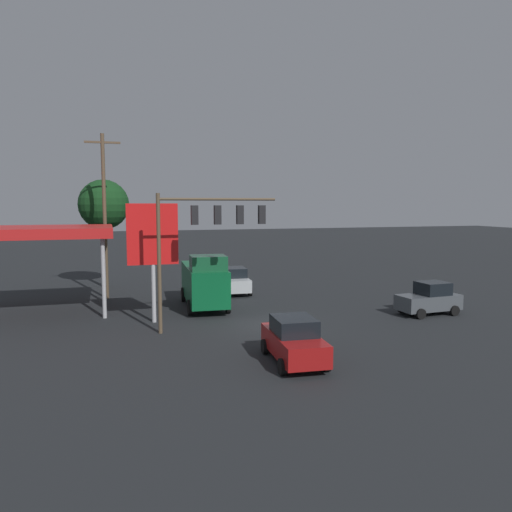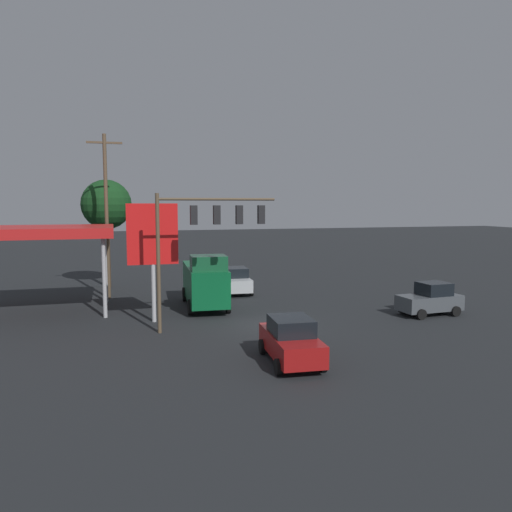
{
  "view_description": "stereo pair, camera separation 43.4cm",
  "coord_description": "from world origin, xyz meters",
  "px_view_note": "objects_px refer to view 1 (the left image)",
  "views": [
    {
      "loc": [
        8.41,
        25.85,
        6.7
      ],
      "look_at": [
        0.0,
        -2.0,
        3.63
      ],
      "focal_mm": 35.0,
      "sensor_mm": 36.0,
      "label": 1
    },
    {
      "loc": [
        7.99,
        25.97,
        6.7
      ],
      "look_at": [
        0.0,
        -2.0,
        3.63
      ],
      "focal_mm": 35.0,
      "sensor_mm": 36.0,
      "label": 2
    }
  ],
  "objects_px": {
    "traffic_signal_assembly": "(206,228)",
    "street_tree": "(104,205)",
    "sedan_waiting": "(294,340)",
    "delivery_truck": "(204,282)",
    "sedan_far": "(234,280)",
    "utility_pole": "(105,213)",
    "price_sign": "(153,238)",
    "hatchback_crossing": "(429,299)"
  },
  "relations": [
    {
      "from": "utility_pole",
      "to": "delivery_truck",
      "type": "bearing_deg",
      "value": 139.88
    },
    {
      "from": "price_sign",
      "to": "delivery_truck",
      "type": "height_order",
      "value": "price_sign"
    },
    {
      "from": "utility_pole",
      "to": "sedan_far",
      "type": "bearing_deg",
      "value": 176.9
    },
    {
      "from": "price_sign",
      "to": "sedan_waiting",
      "type": "distance_m",
      "value": 10.99
    },
    {
      "from": "utility_pole",
      "to": "sedan_far",
      "type": "height_order",
      "value": "utility_pole"
    },
    {
      "from": "utility_pole",
      "to": "street_tree",
      "type": "relative_size",
      "value": 1.34
    },
    {
      "from": "price_sign",
      "to": "sedan_waiting",
      "type": "xyz_separation_m",
      "value": [
        -4.99,
        9.01,
        -3.82
      ]
    },
    {
      "from": "sedan_far",
      "to": "sedan_waiting",
      "type": "bearing_deg",
      "value": -1.91
    },
    {
      "from": "price_sign",
      "to": "sedan_waiting",
      "type": "bearing_deg",
      "value": 118.98
    },
    {
      "from": "delivery_truck",
      "to": "sedan_far",
      "type": "xyz_separation_m",
      "value": [
        -3.13,
        -4.58,
        -0.74
      ]
    },
    {
      "from": "sedan_waiting",
      "to": "utility_pole",
      "type": "bearing_deg",
      "value": -152.36
    },
    {
      "from": "price_sign",
      "to": "sedan_far",
      "type": "xyz_separation_m",
      "value": [
        -6.62,
        -7.65,
        -3.82
      ]
    },
    {
      "from": "traffic_signal_assembly",
      "to": "street_tree",
      "type": "xyz_separation_m",
      "value": [
        5.14,
        -15.52,
        1.14
      ]
    },
    {
      "from": "street_tree",
      "to": "sedan_far",
      "type": "bearing_deg",
      "value": 150.03
    },
    {
      "from": "hatchback_crossing",
      "to": "street_tree",
      "type": "xyz_separation_m",
      "value": [
        18.76,
        -15.75,
        5.64
      ]
    },
    {
      "from": "hatchback_crossing",
      "to": "sedan_waiting",
      "type": "bearing_deg",
      "value": 25.28
    },
    {
      "from": "delivery_truck",
      "to": "sedan_waiting",
      "type": "bearing_deg",
      "value": 10.52
    },
    {
      "from": "traffic_signal_assembly",
      "to": "sedan_far",
      "type": "distance_m",
      "value": 11.88
    },
    {
      "from": "sedan_waiting",
      "to": "hatchback_crossing",
      "type": "bearing_deg",
      "value": 123.05
    },
    {
      "from": "delivery_truck",
      "to": "utility_pole",
      "type": "bearing_deg",
      "value": -126.67
    },
    {
      "from": "sedan_far",
      "to": "hatchback_crossing",
      "type": "xyz_separation_m",
      "value": [
        -9.56,
        10.44,
        -0.0
      ]
    },
    {
      "from": "sedan_far",
      "to": "traffic_signal_assembly",
      "type": "bearing_deg",
      "value": -18.02
    },
    {
      "from": "sedan_waiting",
      "to": "sedan_far",
      "type": "height_order",
      "value": "same"
    },
    {
      "from": "traffic_signal_assembly",
      "to": "price_sign",
      "type": "relative_size",
      "value": 1.08
    },
    {
      "from": "price_sign",
      "to": "delivery_truck",
      "type": "bearing_deg",
      "value": -138.64
    },
    {
      "from": "sedan_waiting",
      "to": "street_tree",
      "type": "distance_m",
      "value": 23.91
    },
    {
      "from": "utility_pole",
      "to": "price_sign",
      "type": "relative_size",
      "value": 1.71
    },
    {
      "from": "hatchback_crossing",
      "to": "traffic_signal_assembly",
      "type": "bearing_deg",
      "value": -4.73
    },
    {
      "from": "sedan_far",
      "to": "price_sign",
      "type": "bearing_deg",
      "value": -37.2
    },
    {
      "from": "utility_pole",
      "to": "delivery_truck",
      "type": "relative_size",
      "value": 1.66
    },
    {
      "from": "utility_pole",
      "to": "traffic_signal_assembly",
      "type": "bearing_deg",
      "value": 115.39
    },
    {
      "from": "sedan_waiting",
      "to": "delivery_truck",
      "type": "relative_size",
      "value": 0.65
    },
    {
      "from": "utility_pole",
      "to": "street_tree",
      "type": "distance_m",
      "value": 4.84
    },
    {
      "from": "delivery_truck",
      "to": "sedan_far",
      "type": "relative_size",
      "value": 1.54
    },
    {
      "from": "traffic_signal_assembly",
      "to": "price_sign",
      "type": "distance_m",
      "value": 3.68
    },
    {
      "from": "sedan_waiting",
      "to": "hatchback_crossing",
      "type": "distance_m",
      "value": 12.8
    },
    {
      "from": "traffic_signal_assembly",
      "to": "street_tree",
      "type": "relative_size",
      "value": 0.84
    },
    {
      "from": "street_tree",
      "to": "price_sign",
      "type": "bearing_deg",
      "value": 101.26
    },
    {
      "from": "traffic_signal_assembly",
      "to": "delivery_truck",
      "type": "distance_m",
      "value": 6.84
    },
    {
      "from": "delivery_truck",
      "to": "street_tree",
      "type": "xyz_separation_m",
      "value": [
        6.07,
        -9.88,
        4.89
      ]
    },
    {
      "from": "price_sign",
      "to": "street_tree",
      "type": "relative_size",
      "value": 0.78
    },
    {
      "from": "utility_pole",
      "to": "delivery_truck",
      "type": "height_order",
      "value": "utility_pole"
    }
  ]
}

